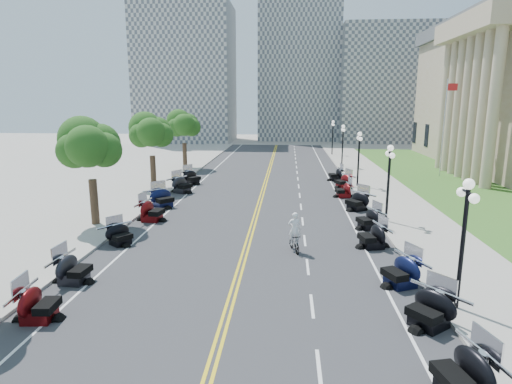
{
  "coord_description": "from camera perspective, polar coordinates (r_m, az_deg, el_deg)",
  "views": [
    {
      "loc": [
        2.19,
        -23.41,
        7.77
      ],
      "look_at": [
        0.13,
        3.73,
        2.0
      ],
      "focal_mm": 30.0,
      "sensor_mm": 36.0,
      "label": 1
    }
  ],
  "objects": [
    {
      "name": "lane_dash_17",
      "position": [
        67.86,
        5.2,
        5.35
      ],
      "size": [
        0.12,
        2.0,
        0.0
      ],
      "primitive_type": "cube",
      "color": "white",
      "rests_on": "road"
    },
    {
      "name": "motorcycle_n_6",
      "position": [
        27.43,
        14.81,
        -3.39
      ],
      "size": [
        2.55,
        2.55,
        1.38
      ],
      "primitive_type": null,
      "rotation": [
        0.0,
        0.0,
        -1.2
      ],
      "color": "black",
      "rests_on": "road"
    },
    {
      "name": "lane_dash_11",
      "position": [
        44.11,
        5.6,
        1.78
      ],
      "size": [
        0.12,
        2.0,
        0.0
      ],
      "primitive_type": "cube",
      "color": "white",
      "rests_on": "road"
    },
    {
      "name": "motorcycle_n_8",
      "position": [
        36.02,
        11.58,
        0.37
      ],
      "size": [
        2.2,
        2.2,
        1.36
      ],
      "primitive_type": null,
      "rotation": [
        0.0,
        0.0,
        -1.43
      ],
      "color": "#590A0C",
      "rests_on": "road"
    },
    {
      "name": "lane_dash_8",
      "position": [
        32.37,
        6.01,
        -1.97
      ],
      "size": [
        0.12,
        2.0,
        0.0
      ],
      "primitive_type": "cube",
      "color": "white",
      "rests_on": "road"
    },
    {
      "name": "motorcycle_n_10",
      "position": [
        43.48,
        10.61,
        2.4
      ],
      "size": [
        2.32,
        2.32,
        1.4
      ],
      "primitive_type": null,
      "rotation": [
        0.0,
        0.0,
        -1.4
      ],
      "color": "black",
      "rests_on": "road"
    },
    {
      "name": "tree_4",
      "position": [
        50.98,
        -9.6,
        8.41
      ],
      "size": [
        4.8,
        4.8,
        9.2
      ],
      "primitive_type": null,
      "color": "#235619",
      "rests_on": "sidewalk_south"
    },
    {
      "name": "lane_dash_16",
      "position": [
        63.89,
        5.24,
        4.94
      ],
      "size": [
        0.12,
        2.0,
        0.0
      ],
      "primitive_type": "cube",
      "color": "white",
      "rests_on": "road"
    },
    {
      "name": "motorcycle_s_3",
      "position": [
        17.72,
        -27.04,
        -12.96
      ],
      "size": [
        2.14,
        2.14,
        1.38
      ],
      "primitive_type": null,
      "rotation": [
        0.0,
        0.0,
        1.66
      ],
      "color": "#590A0C",
      "rests_on": "road"
    },
    {
      "name": "motorcycle_n_4",
      "position": [
        19.56,
        18.77,
        -9.82
      ],
      "size": [
        2.73,
        2.73,
        1.44
      ],
      "primitive_type": null,
      "rotation": [
        0.0,
        0.0,
        -1.15
      ],
      "color": "black",
      "rests_on": "road"
    },
    {
      "name": "edge_line_north",
      "position": [
        34.56,
        11.24,
        -1.24
      ],
      "size": [
        0.12,
        90.0,
        0.0
      ],
      "primitive_type": "cube",
      "color": "white",
      "rests_on": "road"
    },
    {
      "name": "lane_dash_14",
      "position": [
        55.96,
        5.36,
        3.94
      ],
      "size": [
        0.12,
        2.0,
        0.0
      ],
      "primitive_type": "cube",
      "color": "white",
      "rests_on": "road"
    },
    {
      "name": "tree_3",
      "position": [
        39.46,
        -13.77,
        7.24
      ],
      "size": [
        4.8,
        4.8,
        9.2
      ],
      "primitive_type": null,
      "color": "#235619",
      "rests_on": "sidewalk_south"
    },
    {
      "name": "road",
      "position": [
        34.37,
        0.58,
        -1.09
      ],
      "size": [
        16.0,
        90.0,
        0.01
      ],
      "primitive_type": "cube",
      "color": "#333335",
      "rests_on": "ground"
    },
    {
      "name": "lane_dash_13",
      "position": [
        52.0,
        5.42,
        3.33
      ],
      "size": [
        0.12,
        2.0,
        0.0
      ],
      "primitive_type": "cube",
      "color": "white",
      "rests_on": "road"
    },
    {
      "name": "sidewalk_south",
      "position": [
        36.56,
        -16.07,
        -0.66
      ],
      "size": [
        5.0,
        90.0,
        0.15
      ],
      "primitive_type": "cube",
      "color": "#9E9991",
      "rests_on": "ground"
    },
    {
      "name": "sidewalk_north",
      "position": [
        35.28,
        17.87,
        -1.22
      ],
      "size": [
        5.0,
        90.0,
        0.15
      ],
      "primitive_type": "cube",
      "color": "#9E9991",
      "rests_on": "ground"
    },
    {
      "name": "motorcycle_s_6",
      "position": [
        29.1,
        -13.73,
        -2.3
      ],
      "size": [
        2.46,
        2.46,
        1.54
      ],
      "primitive_type": null,
      "rotation": [
        0.0,
        0.0,
        1.44
      ],
      "color": "#590A0C",
      "rests_on": "road"
    },
    {
      "name": "street_lamp_2",
      "position": [
        28.62,
        17.22,
        1.02
      ],
      "size": [
        0.5,
        1.2,
        4.9
      ],
      "primitive_type": null,
      "color": "black",
      "rests_on": "sidewalk_north"
    },
    {
      "name": "motorcycle_s_7",
      "position": [
        32.63,
        -12.34,
        -0.68
      ],
      "size": [
        3.15,
        3.15,
        1.56
      ],
      "primitive_type": null,
      "rotation": [
        0.0,
        0.0,
        0.79
      ],
      "color": "black",
      "rests_on": "road"
    },
    {
      "name": "motorcycle_s_4",
      "position": [
        20.47,
        -23.19,
        -9.25
      ],
      "size": [
        2.12,
        2.12,
        1.4
      ],
      "primitive_type": null,
      "rotation": [
        0.0,
        0.0,
        1.51
      ],
      "color": "black",
      "rests_on": "road"
    },
    {
      "name": "distant_block_a",
      "position": [
        87.92,
        -9.26,
        15.22
      ],
      "size": [
        18.0,
        14.0,
        26.0
      ],
      "primitive_type": "cube",
      "color": "gray",
      "rests_on": "ground"
    },
    {
      "name": "bicycle",
      "position": [
        22.73,
        5.13,
        -6.78
      ],
      "size": [
        0.9,
        1.67,
        0.96
      ],
      "primitive_type": "imported",
      "rotation": [
        0.0,
        0.0,
        0.3
      ],
      "color": "#A51414",
      "rests_on": "road"
    },
    {
      "name": "motorcycle_n_2",
      "position": [
        13.56,
        25.92,
        -20.62
      ],
      "size": [
        2.53,
        2.53,
        1.46
      ],
      "primitive_type": null,
      "rotation": [
        0.0,
        0.0,
        -1.33
      ],
      "color": "black",
      "rests_on": "road"
    },
    {
      "name": "cyclist_rider",
      "position": [
        22.33,
        5.2,
        -3.42
      ],
      "size": [
        0.66,
        0.43,
        1.8
      ],
      "primitive_type": "imported",
      "rotation": [
        0.0,
        0.0,
        3.14
      ],
      "color": "white",
      "rests_on": "bicycle"
    },
    {
      "name": "flagpole",
      "position": [
        48.16,
        23.73,
        7.67
      ],
      "size": [
        1.1,
        0.2,
        10.0
      ],
      "primitive_type": null,
      "color": "silver",
      "rests_on": "ground"
    },
    {
      "name": "lane_dash_7",
      "position": [
        28.5,
        6.23,
        -3.9
      ],
      "size": [
        0.12,
        2.0,
        0.0
      ],
      "primitive_type": "cube",
      "color": "white",
      "rests_on": "road"
    },
    {
      "name": "lane_dash_15",
      "position": [
        59.92,
        5.3,
        4.48
      ],
      "size": [
        0.12,
        2.0,
        0.0
      ],
      "primitive_type": "cube",
      "color": "white",
      "rests_on": "road"
    },
    {
      "name": "street_lamp_4",
      "position": [
        52.07,
        11.46,
        6.03
      ],
      "size": [
        0.5,
        1.2,
        4.9
      ],
      "primitive_type": null,
      "color": "black",
      "rests_on": "sidewalk_north"
    },
    {
      "name": "motorcycle_n_3",
      "position": [
        16.6,
        22.16,
        -14.07
      ],
      "size": [
        2.92,
        2.92,
        1.45
      ],
      "primitive_type": null,
      "rotation": [
        0.0,
        0.0,
        -0.9
      ],
      "color": "black",
      "rests_on": "road"
    },
    {
      "name": "motorcycle_n_5",
      "position": [
        24.01,
        15.27,
        -5.55
      ],
      "size": [
        2.48,
        2.48,
        1.43
      ],
      "primitive_type": null,
      "rotation": [
        0.0,
        0.0,
        -1.32
      ],
      "color": "black",
      "rests_on": "road"
    },
    {
      "name": "lane_dash_3",
      "position": [
        13.83,
        8.41,
        -22.28
      ],
      "size": [
        0.12,
        2.0,
        0.0
      ],
      "primitive_type": "cube",
      "color": "white",
      "rests_on": "road"
    },
    {
      "name": "street_lamp_5",
      "position": [
        63.94,
        10.17,
        7.14
      ],
      "size": [
        0.5,
        1.2,
        4.9
      ],
      "primitive_type": null,
      "color": "black",
      "rests_on": "sidewalk_north"
    },
    {
      "name": "motorcycle_s_9",
      "position": [
        41.37,
        -8.55,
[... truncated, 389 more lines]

